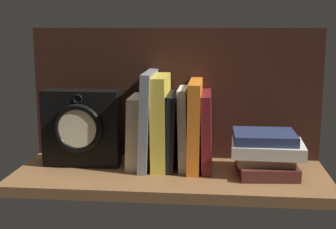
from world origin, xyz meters
The scene contains 11 objects.
ground_plane centered at (0.00, 0.00, -1.25)cm, with size 75.51×28.83×2.50cm, color brown.
back_panel centered at (0.00, 13.81, 17.12)cm, with size 75.51×1.20×34.24cm, color black.
book_cream_twain centered at (-9.00, 4.76, 8.87)cm, with size 3.16×12.64×17.74cm, color beige.
book_gray_chess centered at (-6.00, 4.76, 11.89)cm, with size 2.24×16.74×23.77cm, color gray.
book_yellow_seinlanguage centered at (-2.80, 4.76, 11.45)cm, with size 3.56×15.45×22.89cm, color gold.
book_black_skeptic centered at (0.40, 4.76, 9.26)cm, with size 2.24×14.89×18.52cm, color black.
book_white_catcher centered at (2.84, 4.76, 9.95)cm, with size 2.05×12.22×19.90cm, color silver.
book_orange_pandolfini centered at (5.63, 4.76, 10.81)cm, with size 2.93×16.91×21.61cm, color orange.
book_maroon_dawkins centered at (8.56, 4.76, 9.40)cm, with size 2.34×15.78×18.80cm, color maroon.
framed_clock centered at (-22.66, 3.37, 9.66)cm, with size 19.15×6.99×19.15cm.
book_stack_side centered at (22.70, 0.98, 5.22)cm, with size 17.21×14.32×10.11cm.
Camera 1 is at (10.64, -110.50, 35.72)cm, focal length 51.16 mm.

